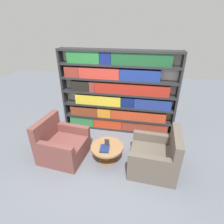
% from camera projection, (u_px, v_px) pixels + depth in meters
% --- Properties ---
extents(ground_plane, '(14.00, 14.00, 0.00)m').
position_uv_depth(ground_plane, '(106.00, 165.00, 3.67)').
color(ground_plane, slate).
extents(bookshelf, '(2.93, 0.30, 2.13)m').
position_uv_depth(bookshelf, '(118.00, 94.00, 4.46)').
color(bookshelf, silver).
rests_on(bookshelf, ground_plane).
extents(armchair_left, '(0.98, 0.95, 0.90)m').
position_uv_depth(armchair_left, '(62.00, 145.00, 3.80)').
color(armchair_left, brown).
rests_on(armchair_left, ground_plane).
extents(armchair_right, '(0.94, 0.91, 0.90)m').
position_uv_depth(armchair_right, '(155.00, 157.00, 3.46)').
color(armchair_right, brown).
rests_on(armchair_right, ground_plane).
extents(coffee_table, '(0.68, 0.68, 0.38)m').
position_uv_depth(coffee_table, '(107.00, 150.00, 3.68)').
color(coffee_table, olive).
rests_on(coffee_table, ground_plane).
extents(table_sign, '(0.10, 0.06, 0.18)m').
position_uv_depth(table_sign, '(107.00, 143.00, 3.59)').
color(table_sign, black).
rests_on(table_sign, coffee_table).
extents(stray_book, '(0.21, 0.27, 0.03)m').
position_uv_depth(stray_book, '(105.00, 149.00, 3.54)').
color(stray_book, navy).
rests_on(stray_book, coffee_table).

